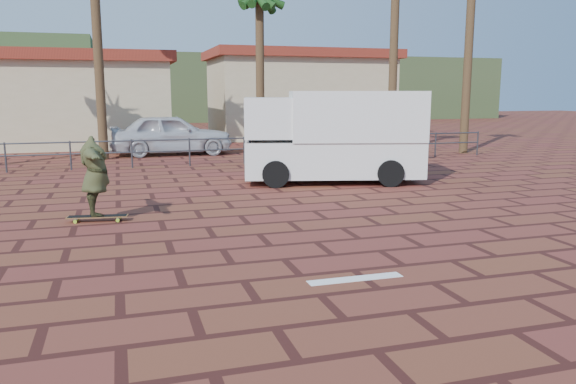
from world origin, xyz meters
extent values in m
plane|color=maroon|center=(0.00, 0.00, 0.00)|extent=(120.00, 120.00, 0.00)
cube|color=white|center=(0.70, -1.20, 0.00)|extent=(1.40, 0.22, 0.01)
cylinder|color=#47494F|center=(-6.00, 12.00, 0.50)|extent=(0.06, 0.06, 1.00)
cylinder|color=#47494F|center=(-4.00, 12.00, 0.50)|extent=(0.06, 0.06, 1.00)
cylinder|color=#47494F|center=(-2.00, 12.00, 0.50)|extent=(0.06, 0.06, 1.00)
cylinder|color=#47494F|center=(0.00, 12.00, 0.50)|extent=(0.06, 0.06, 1.00)
cylinder|color=#47494F|center=(2.00, 12.00, 0.50)|extent=(0.06, 0.06, 1.00)
cylinder|color=#47494F|center=(4.00, 12.00, 0.50)|extent=(0.06, 0.06, 1.00)
cylinder|color=#47494F|center=(6.00, 12.00, 0.50)|extent=(0.06, 0.06, 1.00)
cylinder|color=#47494F|center=(8.00, 12.00, 0.50)|extent=(0.06, 0.06, 1.00)
cylinder|color=#47494F|center=(10.00, 12.00, 0.50)|extent=(0.06, 0.06, 1.00)
cylinder|color=#47494F|center=(12.00, 12.00, 0.50)|extent=(0.06, 0.06, 1.00)
cylinder|color=#47494F|center=(0.00, 12.00, 0.95)|extent=(24.00, 0.05, 0.05)
cylinder|color=#47494F|center=(0.00, 12.00, 0.55)|extent=(24.00, 0.05, 0.05)
cylinder|color=brown|center=(-3.00, 15.00, 4.10)|extent=(0.36, 0.36, 8.20)
cylinder|color=brown|center=(3.50, 15.50, 3.25)|extent=(0.36, 0.36, 6.50)
cylinder|color=brown|center=(9.00, 14.00, 3.90)|extent=(0.36, 0.36, 7.80)
cylinder|color=brown|center=(12.00, 13.00, 4.40)|extent=(0.36, 0.36, 8.80)
cube|color=beige|center=(-6.00, 22.00, 2.00)|extent=(12.00, 7.00, 4.00)
cube|color=maroon|center=(-6.00, 22.00, 4.25)|extent=(12.60, 7.60, 0.50)
cube|color=beige|center=(8.00, 24.00, 2.25)|extent=(10.00, 6.00, 4.50)
cube|color=maroon|center=(8.00, 24.00, 4.75)|extent=(10.60, 6.60, 0.50)
cube|color=#384C28|center=(0.00, 50.00, 3.00)|extent=(70.00, 18.00, 6.00)
cube|color=olive|center=(-2.91, 3.65, 0.10)|extent=(1.23, 0.44, 0.02)
cube|color=black|center=(-2.91, 3.65, 0.12)|extent=(1.18, 0.41, 0.00)
cube|color=silver|center=(-3.32, 3.71, 0.07)|extent=(0.09, 0.20, 0.03)
cube|color=silver|center=(-2.50, 3.59, 0.07)|extent=(0.09, 0.20, 0.03)
cylinder|color=#A4CD2B|center=(-3.34, 3.59, 0.04)|extent=(0.08, 0.04, 0.08)
cylinder|color=#A4CD2B|center=(-3.30, 3.83, 0.04)|extent=(0.08, 0.04, 0.08)
cylinder|color=#A4CD2B|center=(-2.52, 3.47, 0.04)|extent=(0.08, 0.04, 0.08)
cylinder|color=#A4CD2B|center=(-2.48, 3.71, 0.04)|extent=(0.08, 0.04, 0.08)
imported|color=#3B3E21|center=(-2.91, 3.65, 0.94)|extent=(0.89, 2.08, 1.64)
cube|color=white|center=(3.60, 7.17, 0.71)|extent=(5.45, 3.25, 1.04)
cube|color=white|center=(4.24, 7.01, 1.94)|extent=(4.19, 3.02, 1.42)
cube|color=white|center=(1.85, 7.61, 1.89)|extent=(1.97, 2.38, 1.13)
cube|color=black|center=(1.26, 7.75, 1.46)|extent=(0.44, 1.57, 0.61)
cylinder|color=black|center=(1.71, 6.62, 0.38)|extent=(0.80, 0.44, 0.76)
cylinder|color=black|center=(2.19, 8.55, 0.38)|extent=(0.80, 0.44, 0.76)
cylinder|color=black|center=(4.82, 5.84, 0.38)|extent=(0.80, 0.44, 0.76)
cylinder|color=black|center=(5.30, 7.77, 0.38)|extent=(0.80, 0.44, 0.76)
imported|color=silver|center=(-0.25, 16.00, 0.86)|extent=(5.11, 2.18, 1.72)
imported|color=silver|center=(5.35, 16.06, 0.78)|extent=(5.01, 2.96, 1.56)
cylinder|color=gray|center=(7.71, 10.00, 1.13)|extent=(0.06, 0.06, 2.26)
cube|color=#193FB2|center=(7.71, 10.00, 2.05)|extent=(0.44, 0.22, 0.46)
camera|label=1|loc=(-2.41, -8.20, 2.60)|focal=35.00mm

